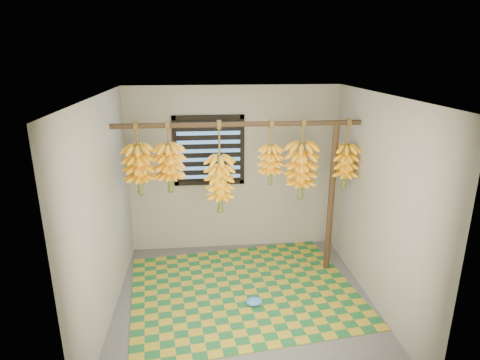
{
  "coord_description": "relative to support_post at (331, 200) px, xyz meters",
  "views": [
    {
      "loc": [
        -0.45,
        -4.03,
        2.81
      ],
      "look_at": [
        0.0,
        0.55,
        1.35
      ],
      "focal_mm": 30.0,
      "sensor_mm": 36.0,
      "label": 1
    }
  ],
  "objects": [
    {
      "name": "plastic_bag",
      "position": [
        -1.09,
        -0.75,
        -0.95
      ],
      "size": [
        0.21,
        0.16,
        0.08
      ],
      "primitive_type": "ellipsoid",
      "rotation": [
        0.0,
        0.0,
        0.09
      ],
      "color": "#3983D5",
      "rests_on": "woven_mat"
    },
    {
      "name": "banana_bunch_f",
      "position": [
        0.15,
        -0.0,
        0.44
      ],
      "size": [
        0.33,
        0.33,
        0.9
      ],
      "color": "brown",
      "rests_on": "hanging_pole"
    },
    {
      "name": "floor",
      "position": [
        -1.2,
        -0.7,
        -1.0
      ],
      "size": [
        3.0,
        3.0,
        0.01
      ],
      "primitive_type": "cube",
      "color": "#4F4F4F",
      "rests_on": "ground"
    },
    {
      "name": "window",
      "position": [
        -1.55,
        0.78,
        0.5
      ],
      "size": [
        1.0,
        0.04,
        1.0
      ],
      "color": "black",
      "rests_on": "wall_back"
    },
    {
      "name": "support_post",
      "position": [
        0.0,
        0.0,
        0.0
      ],
      "size": [
        0.08,
        0.08,
        2.0
      ],
      "primitive_type": "cylinder",
      "color": "#412A1A",
      "rests_on": "floor"
    },
    {
      "name": "ceiling",
      "position": [
        -1.2,
        -0.7,
        1.4
      ],
      "size": [
        3.0,
        3.0,
        0.01
      ],
      "primitive_type": "cube",
      "color": "silver",
      "rests_on": "wall_back"
    },
    {
      "name": "banana_bunch_a",
      "position": [
        -2.4,
        0.0,
        0.47
      ],
      "size": [
        0.36,
        0.36,
        0.88
      ],
      "color": "brown",
      "rests_on": "hanging_pole"
    },
    {
      "name": "banana_bunch_e",
      "position": [
        -0.41,
        -0.0,
        0.4
      ],
      "size": [
        0.39,
        0.39,
        1.01
      ],
      "color": "brown",
      "rests_on": "hanging_pole"
    },
    {
      "name": "hanging_pole",
      "position": [
        -1.2,
        0.0,
        1.0
      ],
      "size": [
        3.0,
        0.06,
        0.06
      ],
      "primitive_type": "cylinder",
      "rotation": [
        0.0,
        1.57,
        0.0
      ],
      "color": "#412A1A",
      "rests_on": "wall_left"
    },
    {
      "name": "banana_bunch_b",
      "position": [
        -2.04,
        0.0,
        0.49
      ],
      "size": [
        0.36,
        0.36,
        0.86
      ],
      "color": "brown",
      "rests_on": "hanging_pole"
    },
    {
      "name": "woven_mat",
      "position": [
        -1.18,
        -0.43,
        -0.99
      ],
      "size": [
        2.95,
        2.48,
        0.01
      ],
      "primitive_type": "cube",
      "rotation": [
        0.0,
        0.0,
        0.13
      ],
      "color": "#1B5C2C",
      "rests_on": "floor"
    },
    {
      "name": "wall_right",
      "position": [
        0.3,
        -0.7,
        0.2
      ],
      "size": [
        0.01,
        3.0,
        2.4
      ],
      "primitive_type": "cube",
      "color": "gray",
      "rests_on": "floor"
    },
    {
      "name": "wall_back",
      "position": [
        -1.2,
        0.8,
        0.2
      ],
      "size": [
        3.0,
        0.01,
        2.4
      ],
      "primitive_type": "cube",
      "color": "gray",
      "rests_on": "floor"
    },
    {
      "name": "banana_bunch_c",
      "position": [
        -1.44,
        -0.0,
        0.26
      ],
      "size": [
        0.33,
        0.33,
        1.16
      ],
      "color": "brown",
      "rests_on": "hanging_pole"
    },
    {
      "name": "wall_left",
      "position": [
        -2.71,
        -0.7,
        0.2
      ],
      "size": [
        0.01,
        3.0,
        2.4
      ],
      "primitive_type": "cube",
      "color": "gray",
      "rests_on": "floor"
    },
    {
      "name": "banana_bunch_d",
      "position": [
        -0.81,
        0.0,
        0.49
      ],
      "size": [
        0.3,
        0.3,
        0.82
      ],
      "color": "brown",
      "rests_on": "hanging_pole"
    }
  ]
}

